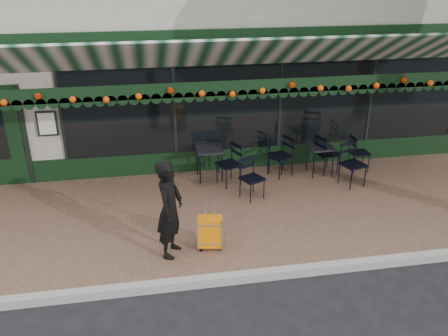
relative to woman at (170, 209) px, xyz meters
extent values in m
plane|color=black|center=(1.36, -0.68, -0.99)|extent=(80.00, 80.00, 0.00)
cube|color=brown|center=(1.36, 1.32, -0.92)|extent=(18.00, 4.00, 0.15)
cube|color=#9E9E99|center=(1.36, -0.76, -0.92)|extent=(18.00, 0.16, 0.15)
cube|color=#9E9889|center=(1.36, 7.32, 1.26)|extent=(12.00, 8.00, 4.50)
cube|color=black|center=(2.56, 3.30, 0.66)|extent=(9.20, 0.04, 2.00)
cube|color=silver|center=(-2.34, 3.26, 0.51)|extent=(0.42, 0.04, 0.55)
cube|color=black|center=(1.36, 1.84, 1.47)|extent=(12.00, 0.03, 0.28)
cylinder|color=#EB3F07|center=(1.36, 1.78, 1.45)|extent=(11.60, 0.12, 0.12)
imported|color=black|center=(0.00, 0.00, 0.00)|extent=(0.61, 0.72, 1.68)
cube|color=orange|center=(0.66, 0.04, -0.52)|extent=(0.44, 0.30, 0.54)
cube|color=black|center=(0.66, 0.04, -0.82)|extent=(0.44, 0.30, 0.05)
cube|color=silver|center=(0.66, 0.04, -0.08)|extent=(0.18, 0.06, 0.33)
cube|color=black|center=(3.58, 2.65, -0.19)|extent=(0.54, 0.54, 0.04)
cylinder|color=black|center=(3.35, 2.43, -0.53)|extent=(0.03, 0.03, 0.63)
cylinder|color=black|center=(3.80, 2.43, -0.53)|extent=(0.03, 0.03, 0.63)
cylinder|color=black|center=(3.35, 2.88, -0.53)|extent=(0.03, 0.03, 0.63)
cylinder|color=black|center=(3.80, 2.88, -0.53)|extent=(0.03, 0.03, 0.63)
cube|color=black|center=(1.06, 2.84, -0.14)|extent=(0.58, 0.58, 0.04)
cylinder|color=black|center=(0.82, 2.59, -0.50)|extent=(0.03, 0.03, 0.68)
cylinder|color=black|center=(1.30, 2.59, -0.50)|extent=(0.03, 0.03, 0.68)
cylinder|color=black|center=(0.82, 3.08, -0.50)|extent=(0.03, 0.03, 0.68)
cylinder|color=black|center=(1.30, 3.08, -0.50)|extent=(0.03, 0.03, 0.68)
camera|label=1|loc=(-0.30, -6.77, 3.70)|focal=38.00mm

